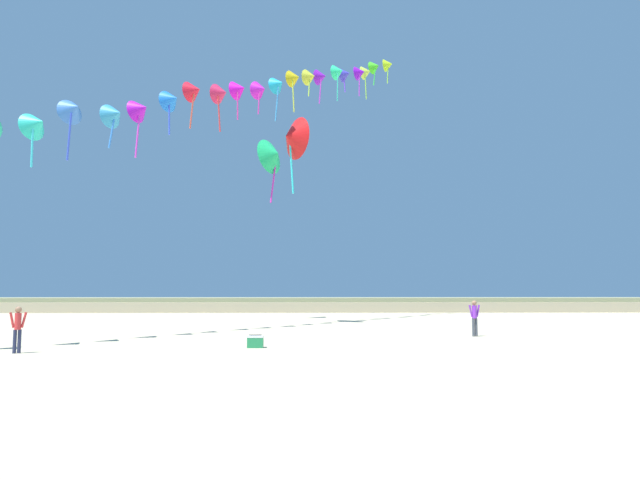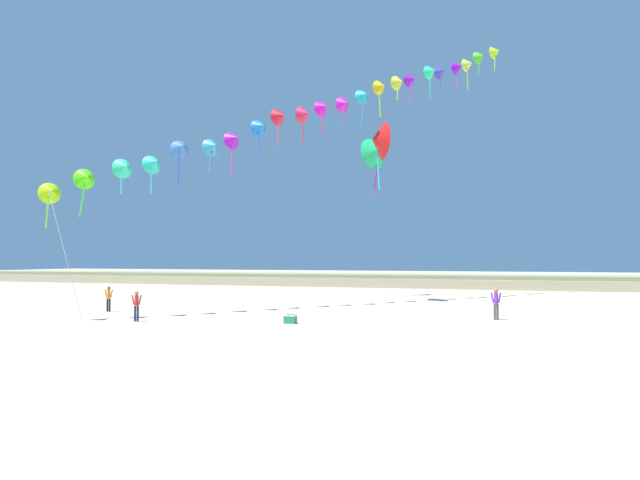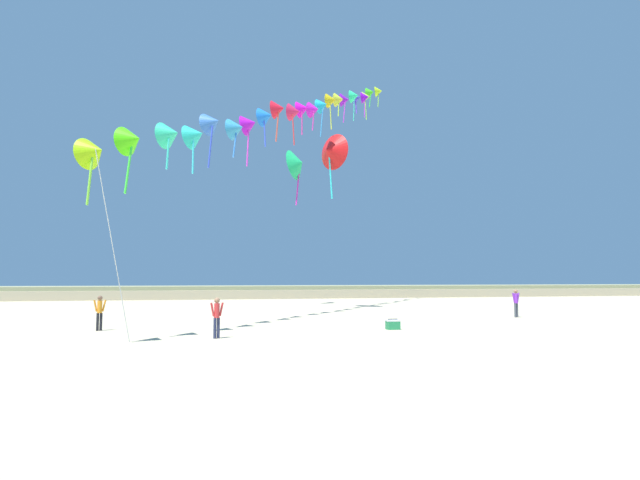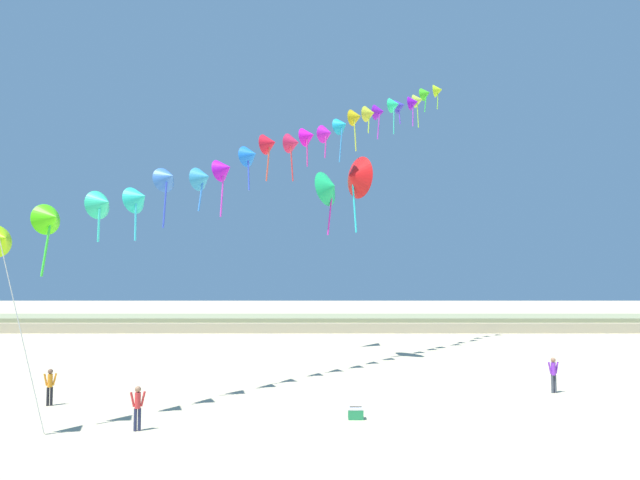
% 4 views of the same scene
% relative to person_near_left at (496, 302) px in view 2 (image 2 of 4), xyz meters
% --- Properties ---
extents(ground_plane, '(240.00, 240.00, 0.00)m').
position_rel_person_near_left_xyz_m(ground_plane, '(-8.36, -8.76, -0.93)').
color(ground_plane, '#C1B28E').
extents(dune_ridge, '(120.00, 9.24, 1.38)m').
position_rel_person_near_left_xyz_m(dune_ridge, '(-8.36, 33.11, -0.24)').
color(dune_ridge, tan).
rests_on(dune_ridge, ground).
extents(person_near_left, '(0.56, 0.22, 1.60)m').
position_rel_person_near_left_xyz_m(person_near_left, '(0.00, 0.00, 0.00)').
color(person_near_left, '#474C56').
rests_on(person_near_left, ground).
extents(person_near_right, '(0.52, 0.25, 1.52)m').
position_rel_person_near_left_xyz_m(person_near_right, '(-17.02, -6.55, -0.05)').
color(person_near_right, '#282D4C').
rests_on(person_near_right, ground).
extents(person_mid_center, '(0.52, 0.22, 1.50)m').
position_rel_person_near_left_xyz_m(person_mid_center, '(-21.89, -2.64, -0.06)').
color(person_mid_center, black).
rests_on(person_mid_center, ground).
extents(kite_banner_string, '(22.01, 31.35, 22.20)m').
position_rel_person_near_left_xyz_m(kite_banner_string, '(-10.82, 7.03, 13.03)').
color(kite_banner_string, '#98DD0E').
extents(large_kite_low_lead, '(2.34, 2.88, 5.06)m').
position_rel_person_near_left_xyz_m(large_kite_low_lead, '(-8.49, 10.20, 10.93)').
color(large_kite_low_lead, red).
extents(large_kite_mid_trail, '(2.68, 3.02, 5.04)m').
position_rel_person_near_left_xyz_m(large_kite_mid_trail, '(-9.99, 16.00, 11.17)').
color(large_kite_mid_trail, '#20CA6B').
extents(beach_cooler, '(0.58, 0.41, 0.46)m').
position_rel_person_near_left_xyz_m(beach_cooler, '(-9.40, -4.89, -0.71)').
color(beach_cooler, '#23844C').
rests_on(beach_cooler, ground).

